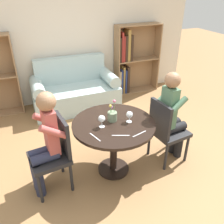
# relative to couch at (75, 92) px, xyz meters

# --- Properties ---
(ground_plane) EXTENTS (16.00, 16.00, 0.00)m
(ground_plane) POSITION_rel_couch_xyz_m (0.00, -1.93, -0.31)
(ground_plane) COLOR olive
(back_wall) EXTENTS (5.20, 0.05, 2.70)m
(back_wall) POSITION_rel_couch_xyz_m (0.00, 0.43, 1.04)
(back_wall) COLOR silver
(back_wall) RESTS_ON ground_plane
(round_table) EXTENTS (0.98, 0.98, 0.72)m
(round_table) POSITION_rel_couch_xyz_m (0.00, -1.93, 0.27)
(round_table) COLOR black
(round_table) RESTS_ON ground_plane
(couch) EXTENTS (1.57, 0.80, 0.92)m
(couch) POSITION_rel_couch_xyz_m (0.00, 0.00, 0.00)
(couch) COLOR #A8C1C1
(couch) RESTS_ON ground_plane
(bookshelf_right) EXTENTS (0.95, 0.28, 1.42)m
(bookshelf_right) POSITION_rel_couch_xyz_m (1.29, 0.27, 0.39)
(bookshelf_right) COLOR #93704C
(bookshelf_right) RESTS_ON ground_plane
(chair_left) EXTENTS (0.47, 0.47, 0.90)m
(chair_left) POSITION_rel_couch_xyz_m (-0.71, -1.90, 0.18)
(chair_left) COLOR #232326
(chair_left) RESTS_ON ground_plane
(chair_right) EXTENTS (0.47, 0.47, 0.90)m
(chair_right) POSITION_rel_couch_xyz_m (0.71, -1.98, 0.18)
(chair_right) COLOR #232326
(chair_right) RESTS_ON ground_plane
(person_left) EXTENTS (0.44, 0.37, 1.23)m
(person_left) POSITION_rel_couch_xyz_m (-0.79, -1.92, 0.34)
(person_left) COLOR #282D47
(person_left) RESTS_ON ground_plane
(person_right) EXTENTS (0.44, 0.37, 1.26)m
(person_right) POSITION_rel_couch_xyz_m (0.80, -1.97, 0.35)
(person_right) COLOR black
(person_right) RESTS_ON ground_plane
(wine_glass_left) EXTENTS (0.08, 0.08, 0.15)m
(wine_glass_left) POSITION_rel_couch_xyz_m (-0.15, -1.95, 0.51)
(wine_glass_left) COLOR white
(wine_glass_left) RESTS_ON round_table
(wine_glass_right) EXTENTS (0.08, 0.08, 0.14)m
(wine_glass_right) POSITION_rel_couch_xyz_m (0.18, -1.97, 0.50)
(wine_glass_right) COLOR white
(wine_glass_right) RESTS_ON round_table
(flower_vase) EXTENTS (0.11, 0.11, 0.27)m
(flower_vase) POSITION_rel_couch_xyz_m (0.01, -1.87, 0.48)
(flower_vase) COLOR gray
(flower_vase) RESTS_ON round_table
(knife_left_setting) EXTENTS (0.18, 0.08, 0.00)m
(knife_left_setting) POSITION_rel_couch_xyz_m (-0.03, -2.19, 0.41)
(knife_left_setting) COLOR silver
(knife_left_setting) RESTS_ON round_table
(fork_left_setting) EXTENTS (0.07, 0.18, 0.00)m
(fork_left_setting) POSITION_rel_couch_xyz_m (-0.29, -2.12, 0.41)
(fork_left_setting) COLOR silver
(fork_left_setting) RESTS_ON round_table
(knife_right_setting) EXTENTS (0.19, 0.06, 0.00)m
(knife_right_setting) POSITION_rel_couch_xyz_m (0.17, -2.24, 0.41)
(knife_right_setting) COLOR silver
(knife_right_setting) RESTS_ON round_table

